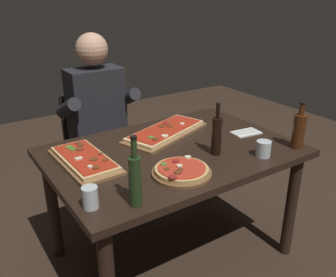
{
  "coord_description": "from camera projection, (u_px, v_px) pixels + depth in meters",
  "views": [
    {
      "loc": [
        -1.08,
        -1.58,
        1.6
      ],
      "look_at": [
        0.0,
        0.05,
        0.79
      ],
      "focal_mm": 38.97,
      "sensor_mm": 36.0,
      "label": 1
    }
  ],
  "objects": [
    {
      "name": "ground_plane",
      "position": [
        172.0,
        252.0,
        2.39
      ],
      "size": [
        6.4,
        6.4,
        0.0
      ],
      "primitive_type": "plane",
      "color": "#38281E"
    },
    {
      "name": "dining_table",
      "position": [
        173.0,
        164.0,
        2.14
      ],
      "size": [
        1.4,
        0.96,
        0.74
      ],
      "color": "black",
      "rests_on": "ground_plane"
    },
    {
      "name": "pizza_rectangular_front",
      "position": [
        166.0,
        132.0,
        2.31
      ],
      "size": [
        0.65,
        0.44,
        0.05
      ],
      "color": "brown",
      "rests_on": "dining_table"
    },
    {
      "name": "pizza_rectangular_left",
      "position": [
        85.0,
        160.0,
        1.93
      ],
      "size": [
        0.25,
        0.5,
        0.05
      ],
      "color": "brown",
      "rests_on": "dining_table"
    },
    {
      "name": "pizza_round_far",
      "position": [
        182.0,
        171.0,
        1.81
      ],
      "size": [
        0.3,
        0.3,
        0.05
      ],
      "color": "brown",
      "rests_on": "dining_table"
    },
    {
      "name": "wine_bottle_dark",
      "position": [
        299.0,
        130.0,
        2.09
      ],
      "size": [
        0.07,
        0.07,
        0.28
      ],
      "color": "#47230F",
      "rests_on": "dining_table"
    },
    {
      "name": "oil_bottle_amber",
      "position": [
        135.0,
        179.0,
        1.52
      ],
      "size": [
        0.06,
        0.06,
        0.32
      ],
      "color": "#233819",
      "rests_on": "dining_table"
    },
    {
      "name": "vinegar_bottle_green",
      "position": [
        217.0,
        135.0,
        2.0
      ],
      "size": [
        0.06,
        0.06,
        0.3
      ],
      "color": "black",
      "rests_on": "dining_table"
    },
    {
      "name": "tumbler_near_camera",
      "position": [
        263.0,
        150.0,
        2.0
      ],
      "size": [
        0.08,
        0.08,
        0.09
      ],
      "color": "silver",
      "rests_on": "dining_table"
    },
    {
      "name": "tumbler_far_side",
      "position": [
        90.0,
        199.0,
        1.53
      ],
      "size": [
        0.07,
        0.07,
        0.1
      ],
      "color": "silver",
      "rests_on": "dining_table"
    },
    {
      "name": "napkin_cutlery_set",
      "position": [
        246.0,
        133.0,
        2.33
      ],
      "size": [
        0.19,
        0.13,
        0.01
      ],
      "color": "white",
      "rests_on": "dining_table"
    },
    {
      "name": "diner_chair",
      "position": [
        96.0,
        145.0,
        2.79
      ],
      "size": [
        0.44,
        0.44,
        0.87
      ],
      "color": "black",
      "rests_on": "ground_plane"
    },
    {
      "name": "seated_diner",
      "position": [
        100.0,
        118.0,
        2.6
      ],
      "size": [
        0.53,
        0.41,
        1.33
      ],
      "color": "#23232D",
      "rests_on": "ground_plane"
    }
  ]
}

